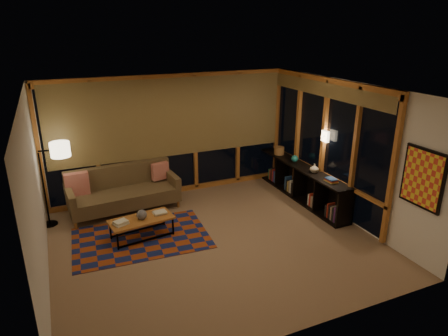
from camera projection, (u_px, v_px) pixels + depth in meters
name	position (u px, v px, depth m)	size (l,w,h in m)	color
floor	(214.00, 241.00, 7.17)	(5.50, 5.00, 0.01)	#8B6E4E
ceiling	(213.00, 90.00, 6.26)	(5.50, 5.00, 0.01)	white
walls	(213.00, 171.00, 6.72)	(5.51, 5.01, 2.70)	white
window_wall_back	(172.00, 136.00, 8.81)	(5.30, 0.16, 2.60)	#AE622F
window_wall_right	(322.00, 144.00, 8.24)	(0.16, 3.70, 2.60)	#AE622F
wall_art	(423.00, 178.00, 6.11)	(0.06, 0.74, 0.94)	red
wall_sconce	(325.00, 136.00, 8.02)	(0.12, 0.18, 0.22)	#FFE8B7
sofa	(124.00, 191.00, 8.21)	(2.19, 0.89, 0.90)	#513D20
pillow_left	(77.00, 184.00, 7.94)	(0.46, 0.15, 0.46)	red
pillow_right	(160.00, 173.00, 8.66)	(0.37, 0.12, 0.37)	red
area_rug	(141.00, 238.00, 7.27)	(2.39, 1.59, 0.01)	#923913
coffee_table	(142.00, 228.00, 7.25)	(1.13, 0.52, 0.38)	#AE622F
book_stack_a	(121.00, 222.00, 6.98)	(0.26, 0.20, 0.07)	beige
book_stack_b	(160.00, 212.00, 7.37)	(0.24, 0.19, 0.05)	beige
ceramic_pot	(142.00, 214.00, 7.14)	(0.19, 0.19, 0.19)	#2A2B2C
floor_lamp	(44.00, 185.00, 7.49)	(0.55, 0.36, 1.64)	black
bookshelf	(301.00, 182.00, 8.85)	(0.40, 3.03, 0.76)	black
basket	(279.00, 151.00, 9.48)	(0.24, 0.24, 0.18)	#A46F35
teal_bowl	(295.00, 159.00, 8.94)	(0.16, 0.16, 0.16)	#176963
vase	(314.00, 168.00, 8.30)	(0.18, 0.18, 0.19)	tan
shelf_book_stack	(331.00, 180.00, 7.84)	(0.15, 0.21, 0.06)	beige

